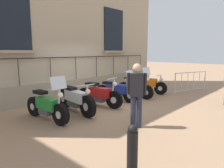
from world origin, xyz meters
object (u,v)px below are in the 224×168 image
motorcycle_blue (116,91)px  bollard (132,151)px  motorcycle_green (47,107)px  pedestrian_walking (137,92)px  motorcycle_white (75,99)px  motorcycle_yellow (135,88)px  crowd_barrier (191,82)px  motorcycle_red (99,95)px  motorcycle_orange (147,85)px

motorcycle_blue → bollard: size_ratio=2.23×
motorcycle_green → pedestrian_walking: bearing=29.9°
motorcycle_green → motorcycle_white: motorcycle_green is taller
motorcycle_yellow → pedestrian_walking: size_ratio=1.09×
crowd_barrier → motorcycle_yellow: bearing=-118.2°
motorcycle_blue → bollard: motorcycle_blue is taller
motorcycle_red → pedestrian_walking: 2.45m
motorcycle_white → motorcycle_yellow: (0.17, 3.19, 0.00)m
motorcycle_white → bollard: bearing=-24.4°
crowd_barrier → pedestrian_walking: pedestrian_walking is taller
motorcycle_orange → bollard: motorcycle_orange is taller
motorcycle_red → motorcycle_orange: bearing=90.4°
motorcycle_orange → bollard: size_ratio=2.23×
motorcycle_orange → bollard: (3.51, -6.01, 0.04)m
bollard → crowd_barrier: bearing=104.6°
motorcycle_green → motorcycle_white: size_ratio=0.90×
motorcycle_white → motorcycle_blue: motorcycle_blue is taller
motorcycle_red → motorcycle_orange: 3.34m
motorcycle_orange → crowd_barrier: size_ratio=0.99×
motorcycle_white → motorcycle_green: bearing=-88.0°
motorcycle_red → motorcycle_yellow: size_ratio=1.01×
motorcycle_blue → motorcycle_yellow: motorcycle_yellow is taller
motorcycle_blue → motorcycle_yellow: 1.08m
motorcycle_yellow → motorcycle_orange: motorcycle_yellow is taller
bollard → pedestrian_walking: bearing=123.7°
motorcycle_green → motorcycle_yellow: size_ratio=1.04×
motorcycle_blue → pedestrian_walking: pedestrian_walking is taller
bollard → motorcycle_white: bearing=155.6°
motorcycle_red → bollard: motorcycle_red is taller
bollard → pedestrian_walking: pedestrian_walking is taller
motorcycle_yellow → motorcycle_blue: bearing=-100.7°
motorcycle_green → motorcycle_blue: (-0.06, 3.21, 0.01)m
motorcycle_yellow → bollard: 5.89m
motorcycle_white → crowd_barrier: size_ratio=1.09×
motorcycle_white → motorcycle_yellow: motorcycle_yellow is taller
motorcycle_green → motorcycle_yellow: motorcycle_yellow is taller
motorcycle_white → crowd_barrier: 6.10m
motorcycle_red → motorcycle_yellow: 2.14m
motorcycle_green → motorcycle_orange: 5.47m
motorcycle_white → motorcycle_yellow: bearing=86.9°
pedestrian_walking → motorcycle_green: bearing=-150.1°
motorcycle_green → motorcycle_orange: size_ratio=0.99×
motorcycle_yellow → pedestrian_walking: (2.15, -2.96, 0.54)m
motorcycle_blue → bollard: (3.59, -3.75, 0.02)m
motorcycle_orange → bollard: bearing=-59.7°
bollard → pedestrian_walking: 2.30m
motorcycle_blue → crowd_barrier: 4.09m
motorcycle_red → motorcycle_white: bearing=-94.2°
motorcycle_green → crowd_barrier: bearing=77.2°
motorcycle_white → pedestrian_walking: 2.40m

